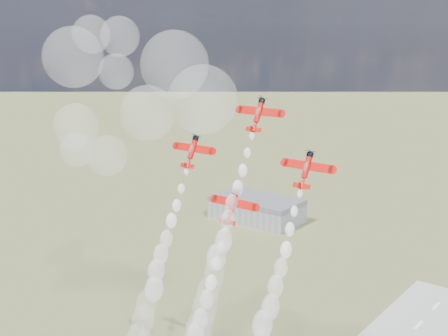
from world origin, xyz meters
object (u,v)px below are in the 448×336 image
hangar (257,209)px  plane_lead (258,114)px  plane_right (306,169)px  plane_slot (232,206)px  plane_left (192,151)px

hangar → plane_lead: (112.68, -170.64, 85.02)m
plane_right → plane_slot: 18.68m
plane_left → plane_slot: 18.68m
hangar → plane_right: plane_right is taller
plane_right → plane_left: bearing=180.0°
plane_lead → plane_left: bearing=-162.3°
hangar → plane_slot: plane_slot is taller
plane_left → hangar: bearing=119.0°
plane_right → plane_slot: size_ratio=1.00×
plane_left → plane_slot: bearing=-17.7°
hangar → plane_left: 214.44m
plane_lead → plane_right: bearing=-17.7°
hangar → plane_left: plane_left is taller
hangar → plane_slot: bearing=-58.0°
plane_lead → plane_left: plane_lead is taller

